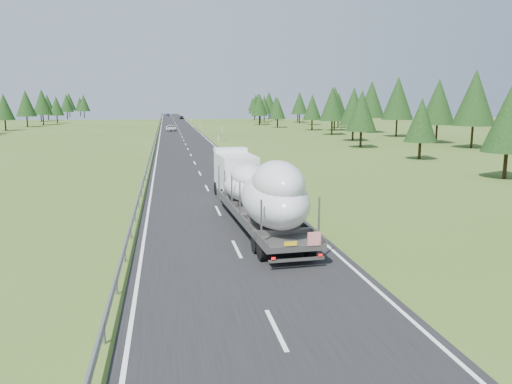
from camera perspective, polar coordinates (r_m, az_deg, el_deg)
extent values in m
plane|color=#3B541C|center=(16.57, 2.30, -15.48)|extent=(400.00, 400.00, 0.00)
cube|color=black|center=(114.84, -8.61, 6.56)|extent=(10.00, 400.00, 0.02)
cube|color=slate|center=(114.77, -11.28, 6.77)|extent=(0.08, 400.00, 0.32)
cylinder|color=slate|center=(16.24, -16.99, -15.33)|extent=(0.10, 0.10, 0.60)
cube|color=silver|center=(46.11, 2.14, 1.91)|extent=(0.12, 0.07, 1.00)
cube|color=black|center=(46.07, 2.14, 2.30)|extent=(0.13, 0.08, 0.12)
cube|color=silver|center=(95.30, -4.32, 6.20)|extent=(0.12, 0.07, 1.00)
cube|color=black|center=(95.28, -4.32, 6.40)|extent=(0.13, 0.08, 0.12)
cube|color=silver|center=(145.05, -6.39, 7.55)|extent=(0.12, 0.07, 1.00)
cube|color=black|center=(145.04, -6.39, 7.68)|extent=(0.13, 0.08, 0.12)
cube|color=silver|center=(194.93, -7.40, 8.21)|extent=(0.12, 0.07, 1.00)
cube|color=black|center=(194.92, -7.41, 8.30)|extent=(0.13, 0.08, 0.12)
cube|color=silver|center=(244.85, -8.01, 8.60)|extent=(0.12, 0.07, 1.00)
cube|color=black|center=(244.84, -8.01, 8.67)|extent=(0.13, 0.08, 0.12)
cube|color=silver|center=(294.80, -8.41, 8.85)|extent=(0.12, 0.07, 1.00)
cube|color=black|center=(294.80, -8.41, 8.91)|extent=(0.13, 0.08, 0.12)
cube|color=silver|center=(344.77, -8.69, 9.03)|extent=(0.12, 0.07, 1.00)
cube|color=black|center=(344.76, -8.69, 9.09)|extent=(0.13, 0.08, 0.12)
cylinder|color=slate|center=(95.35, -3.91, 6.51)|extent=(0.08, 0.08, 2.00)
cube|color=silver|center=(95.29, -3.91, 7.11)|extent=(0.05, 0.90, 1.20)
cylinder|color=black|center=(85.80, 23.46, 6.00)|extent=(0.36, 0.36, 4.15)
cone|color=black|center=(85.65, 23.74, 9.84)|extent=(6.45, 6.45, 8.64)
cylinder|color=black|center=(94.19, 19.93, 6.44)|extent=(0.36, 0.36, 3.82)
cone|color=black|center=(94.05, 20.13, 9.66)|extent=(5.95, 5.95, 7.97)
cylinder|color=black|center=(108.92, 15.76, 7.20)|extent=(0.36, 0.36, 4.21)
cone|color=black|center=(108.81, 15.91, 10.27)|extent=(6.55, 6.55, 8.77)
cylinder|color=black|center=(122.65, 12.95, 7.61)|extent=(0.36, 0.36, 4.14)
cone|color=black|center=(122.54, 13.06, 10.29)|extent=(6.43, 6.43, 8.62)
cylinder|color=black|center=(130.04, 8.95, 7.80)|extent=(0.36, 0.36, 3.76)
cone|color=black|center=(129.93, 9.01, 10.10)|extent=(5.85, 5.85, 7.84)
cylinder|color=black|center=(144.79, 9.37, 7.94)|extent=(0.36, 0.36, 3.34)
cone|color=black|center=(144.69, 9.42, 9.78)|extent=(5.20, 5.20, 6.97)
cylinder|color=black|center=(162.08, 6.40, 8.21)|extent=(0.36, 0.36, 3.16)
cone|color=black|center=(161.99, 6.43, 9.76)|extent=(4.91, 4.91, 6.58)
cylinder|color=black|center=(173.66, 4.97, 8.45)|extent=(0.36, 0.36, 3.64)
cone|color=black|center=(173.58, 5.00, 10.12)|extent=(5.66, 5.66, 7.58)
cylinder|color=black|center=(187.42, 4.79, 8.51)|extent=(0.36, 0.36, 3.17)
cone|color=black|center=(187.34, 4.81, 9.86)|extent=(4.93, 4.93, 6.60)
cylinder|color=black|center=(201.37, 2.27, 8.66)|extent=(0.36, 0.36, 3.21)
cone|color=black|center=(201.29, 2.27, 9.93)|extent=(4.99, 4.99, 6.69)
cylinder|color=black|center=(213.85, 1.49, 8.86)|extent=(0.36, 0.36, 3.92)
cone|color=black|center=(213.79, 1.50, 10.32)|extent=(6.10, 6.10, 8.17)
cylinder|color=black|center=(226.40, 1.62, 8.81)|extent=(0.36, 0.36, 2.92)
cone|color=black|center=(226.34, 1.63, 9.83)|extent=(4.54, 4.54, 6.09)
cylinder|color=black|center=(241.60, -0.04, 8.99)|extent=(0.36, 0.36, 3.64)
cone|color=black|center=(241.54, -0.04, 10.19)|extent=(5.67, 5.67, 7.59)
cylinder|color=black|center=(256.65, -0.39, 9.00)|extent=(0.36, 0.36, 3.13)
cone|color=black|center=(256.59, -0.39, 9.98)|extent=(4.87, 4.87, 6.53)
cylinder|color=black|center=(268.43, 0.24, 9.15)|extent=(0.36, 0.36, 3.94)
cone|color=black|center=(268.38, 0.24, 10.31)|extent=(6.13, 6.13, 8.21)
cylinder|color=black|center=(52.71, 26.61, 2.97)|extent=(0.36, 0.36, 3.00)
cone|color=black|center=(52.43, 26.98, 7.49)|extent=(4.66, 4.66, 6.25)
cylinder|color=black|center=(66.57, 18.20, 4.68)|extent=(0.36, 0.36, 2.63)
cone|color=black|center=(66.35, 18.38, 7.82)|extent=(4.08, 4.08, 5.47)
cylinder|color=black|center=(81.54, 11.88, 6.07)|extent=(0.36, 0.36, 3.09)
cone|color=black|center=(81.36, 11.99, 9.08)|extent=(4.80, 4.80, 6.43)
cylinder|color=black|center=(95.55, 11.01, 6.77)|extent=(0.36, 0.36, 3.37)
cone|color=black|center=(95.39, 11.10, 9.57)|extent=(5.24, 5.24, 7.02)
cylinder|color=black|center=(112.57, 8.66, 7.40)|extent=(0.36, 0.36, 3.61)
cone|color=black|center=(112.44, 8.73, 9.95)|extent=(5.61, 5.61, 7.52)
cylinder|color=black|center=(130.23, 6.42, 7.71)|extent=(0.36, 0.36, 3.10)
cone|color=black|center=(130.11, 6.46, 9.61)|extent=(4.83, 4.83, 6.47)
cylinder|color=black|center=(143.14, 2.47, 7.96)|extent=(0.36, 0.36, 2.92)
cone|color=black|center=(143.03, 2.48, 9.58)|extent=(4.54, 4.54, 6.08)
cylinder|color=black|center=(159.69, 0.40, 8.29)|extent=(0.36, 0.36, 3.38)
cone|color=black|center=(159.59, 0.40, 9.97)|extent=(5.26, 5.26, 7.04)
cylinder|color=black|center=(172.63, 0.49, 8.39)|extent=(0.36, 0.36, 3.12)
cone|color=black|center=(172.55, 0.49, 9.83)|extent=(4.85, 4.85, 6.49)
cylinder|color=black|center=(188.04, 0.94, 8.56)|extent=(0.36, 0.36, 3.24)
cone|color=black|center=(187.96, 0.95, 9.93)|extent=(5.03, 5.03, 6.74)
cylinder|color=black|center=(203.15, -0.19, 8.66)|extent=(0.36, 0.36, 3.06)
cone|color=black|center=(203.07, -0.19, 9.86)|extent=(4.76, 4.76, 6.37)
cylinder|color=black|center=(142.24, -26.72, 6.92)|extent=(0.36, 0.36, 3.18)
cone|color=black|center=(142.13, -26.87, 8.69)|extent=(4.94, 4.94, 6.62)
cylinder|color=black|center=(160.31, -24.68, 7.41)|extent=(0.36, 0.36, 3.61)
cone|color=black|center=(160.22, -24.82, 9.19)|extent=(5.61, 5.61, 7.51)
cylinder|color=black|center=(171.86, -23.15, 7.68)|extent=(0.36, 0.36, 3.82)
cone|color=black|center=(171.78, -23.27, 9.45)|extent=(5.94, 5.94, 7.96)
cylinder|color=black|center=(184.70, -21.77, 7.79)|extent=(0.36, 0.36, 3.11)
cone|color=black|center=(184.62, -21.86, 9.13)|extent=(4.84, 4.84, 6.48)
cylinder|color=black|center=(201.74, -23.35, 7.82)|extent=(0.36, 0.36, 3.06)
cone|color=black|center=(201.67, -23.43, 9.03)|extent=(4.75, 4.75, 6.37)
cylinder|color=black|center=(214.27, -22.64, 8.01)|extent=(0.36, 0.36, 3.41)
cone|color=black|center=(214.20, -22.73, 9.28)|extent=(5.31, 5.31, 7.11)
cylinder|color=black|center=(225.25, -20.76, 8.23)|extent=(0.36, 0.36, 3.59)
cone|color=black|center=(225.19, -20.84, 9.50)|extent=(5.59, 5.59, 7.48)
cylinder|color=black|center=(240.52, -19.04, 8.42)|extent=(0.36, 0.36, 3.59)
cone|color=black|center=(240.46, -19.11, 9.61)|extent=(5.58, 5.58, 7.47)
cylinder|color=black|center=(256.84, -20.51, 8.46)|extent=(0.36, 0.36, 3.95)
cone|color=black|center=(256.78, -20.58, 9.68)|extent=(6.15, 6.15, 8.23)
cylinder|color=black|center=(267.28, -19.43, 8.49)|extent=(0.36, 0.36, 3.26)
cone|color=black|center=(267.22, -19.48, 9.46)|extent=(5.08, 5.08, 6.80)
cube|color=white|center=(37.44, -2.34, 2.16)|extent=(2.77, 5.17, 2.83)
cube|color=black|center=(39.91, -2.85, 3.39)|extent=(2.33, 0.20, 1.42)
cube|color=white|center=(39.45, -2.80, 4.86)|extent=(2.58, 1.34, 0.30)
cube|color=#625F5D|center=(36.67, -2.10, -0.17)|extent=(2.67, 3.15, 0.25)
cylinder|color=black|center=(39.31, -4.36, 0.44)|extent=(0.40, 1.03, 1.01)
cylinder|color=black|center=(39.61, -1.02, 0.54)|extent=(0.40, 1.03, 1.01)
cylinder|color=black|center=(36.15, -3.84, -0.43)|extent=(0.40, 1.03, 1.01)
cylinder|color=black|center=(36.47, -0.20, -0.31)|extent=(0.40, 1.03, 1.01)
cube|color=#625F5D|center=(28.29, 0.36, -2.53)|extent=(3.42, 14.27, 0.26)
cube|color=#625F5D|center=(28.02, -2.35, -2.13)|extent=(0.76, 14.14, 0.24)
cube|color=#625F5D|center=(28.51, 3.02, -1.93)|extent=(0.76, 14.14, 0.24)
cube|color=#625F5D|center=(21.99, -0.19, -3.34)|extent=(0.07, 0.07, 1.92)
cube|color=#625F5D|center=(22.60, 6.55, -3.03)|extent=(0.07, 0.07, 1.92)
cube|color=#625F5D|center=(24.33, -1.18, -2.02)|extent=(0.07, 0.07, 1.92)
cube|color=#625F5D|center=(24.88, 4.95, -1.78)|extent=(0.07, 0.07, 1.92)
cube|color=#625F5D|center=(26.68, -2.00, -0.92)|extent=(0.07, 0.07, 1.92)
cube|color=#625F5D|center=(27.18, 3.62, -0.73)|extent=(0.07, 0.07, 1.92)
cube|color=#625F5D|center=(29.04, -2.69, -0.01)|extent=(0.07, 0.07, 1.92)
cube|color=#625F5D|center=(29.50, 2.50, 0.16)|extent=(0.07, 0.07, 1.92)
cube|color=#625F5D|center=(31.41, -3.27, 0.77)|extent=(0.07, 0.07, 1.92)
cube|color=#625F5D|center=(31.84, 1.54, 0.91)|extent=(0.07, 0.07, 1.92)
cube|color=#625F5D|center=(33.79, -3.77, 1.43)|extent=(0.07, 0.07, 1.92)
cube|color=#625F5D|center=(34.19, 0.71, 1.56)|extent=(0.07, 0.07, 1.92)
cylinder|color=black|center=(23.01, 0.13, -6.64)|extent=(0.45, 1.03, 1.01)
cylinder|color=black|center=(23.49, 5.50, -6.33)|extent=(0.45, 1.03, 1.01)
cylinder|color=black|center=(24.15, -0.39, -5.81)|extent=(0.45, 1.03, 1.01)
cylinder|color=black|center=(24.62, 4.74, -5.54)|extent=(0.45, 1.03, 1.01)
cube|color=#625F5D|center=(21.79, 3.78, -7.78)|extent=(2.53, 0.25, 0.12)
cube|color=red|center=(21.65, 5.81, -5.41)|extent=(0.61, 0.07, 0.61)
cube|color=yellow|center=(21.43, 3.06, -5.96)|extent=(0.56, 0.07, 0.18)
cube|color=red|center=(21.45, 1.05, -7.62)|extent=(0.18, 0.07, 0.10)
cube|color=red|center=(21.95, 6.54, -7.27)|extent=(0.18, 0.07, 0.10)
ellipsoid|color=silver|center=(24.88, 1.73, -0.82)|extent=(3.53, 7.26, 2.71)
ellipsoid|color=silver|center=(23.85, 2.18, 1.01)|extent=(2.64, 4.62, 2.17)
ellipsoid|color=silver|center=(31.59, -0.85, 0.87)|extent=(3.13, 6.80, 1.96)
ellipsoid|color=silver|center=(30.68, -0.60, 1.88)|extent=(2.34, 4.32, 1.57)
imported|color=silver|center=(127.77, -9.70, 7.22)|extent=(2.55, 5.39, 1.49)
imported|color=black|center=(216.51, -8.51, 8.44)|extent=(1.84, 4.36, 1.47)
imported|color=#161D40|center=(267.98, -10.05, 8.71)|extent=(1.64, 4.06, 1.31)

